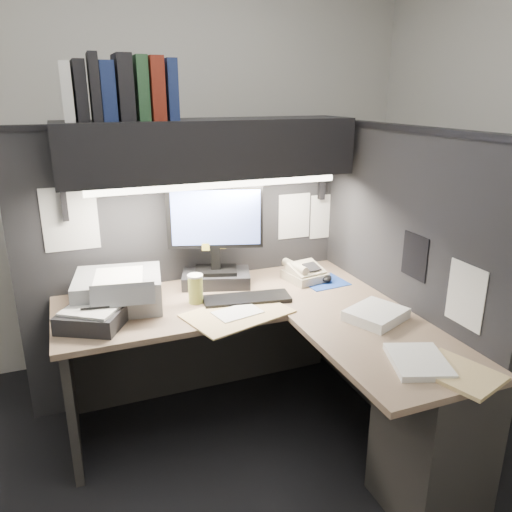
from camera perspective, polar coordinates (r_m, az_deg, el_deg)
name	(u,v)px	position (r m, az deg, el deg)	size (l,w,h in m)	color
floor	(237,484)	(2.62, -2.14, -24.58)	(3.50, 3.50, 0.00)	black
wall_back	(160,161)	(3.41, -10.93, 10.62)	(3.50, 0.04, 2.70)	beige
partition_back	(189,266)	(2.99, -7.67, -1.09)	(1.90, 0.06, 1.60)	black
partition_right	(399,288)	(2.74, 16.07, -3.49)	(0.06, 1.50, 1.60)	black
desk	(320,386)	(2.49, 7.35, -14.48)	(1.70, 1.53, 0.73)	#836B53
overhead_shelf	(209,148)	(2.69, -5.35, 12.14)	(1.55, 0.34, 0.30)	black
task_light_tube	(218,185)	(2.58, -4.36, 8.10)	(0.04, 0.04, 1.32)	white
monitor	(216,247)	(2.81, -4.64, 1.08)	(0.52, 0.34, 0.57)	black
keyboard	(247,299)	(2.65, -1.04, -4.92)	(0.46, 0.15, 0.02)	black
mousepad	(324,282)	(2.93, 7.77, -2.94)	(0.24, 0.22, 0.00)	#1B3C97
mouse	(326,278)	(2.93, 7.95, -2.47)	(0.07, 0.11, 0.04)	black
telephone	(305,273)	(2.94, 5.62, -1.98)	(0.20, 0.21, 0.08)	#BDB192
coffee_cup	(196,290)	(2.62, -6.92, -3.84)	(0.08, 0.08, 0.14)	#B3A447
printer	(119,291)	(2.65, -15.41, -3.83)	(0.43, 0.36, 0.17)	gray
notebook_stack	(92,319)	(2.48, -18.24, -6.83)	(0.28, 0.23, 0.08)	black
open_folder	(237,314)	(2.50, -2.13, -6.59)	(0.50, 0.33, 0.01)	tan
paper_stack_a	(376,314)	(2.50, 13.55, -6.51)	(0.27, 0.23, 0.05)	white
paper_stack_b	(418,361)	(2.17, 18.06, -11.38)	(0.22, 0.27, 0.03)	white
manila_stack	(459,373)	(2.15, 22.15, -12.31)	(0.23, 0.30, 0.02)	tan
binder_row	(120,89)	(2.59, -15.29, 17.88)	(0.53, 0.25, 0.30)	white
pinned_papers	(274,234)	(2.70, 2.11, 2.58)	(1.76, 1.31, 0.51)	white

